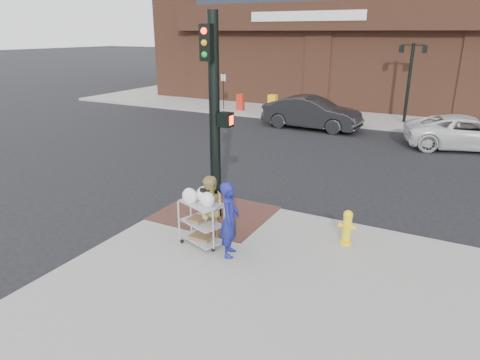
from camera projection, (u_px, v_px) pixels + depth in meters
The scene contains 13 objects.
ground at pixel (217, 237), 10.31m from camera, with size 220.00×220.00×0.00m, color black.
brick_curb_ramp at pixel (215, 213), 11.28m from camera, with size 2.80×2.40×0.01m, color #4A2722.
lamp_post at pixel (410, 74), 21.92m from camera, with size 1.32×0.22×4.00m.
parking_sign at pixel (223, 91), 26.18m from camera, with size 0.05×0.05×2.20m, color black.
traffic_signal_pole at pixel (215, 113), 10.24m from camera, with size 0.61×0.51×5.00m.
woman_blue at pixel (230, 219), 8.93m from camera, with size 0.60×0.39×1.64m, color navy.
pedestrian_tan at pixel (212, 211), 9.41m from camera, with size 0.77×0.60×1.59m, color tan.
sedan_dark at pixel (312, 113), 21.55m from camera, with size 1.71×4.90×1.62m, color black.
minivan_white at pixel (468, 133), 17.87m from camera, with size 2.29×4.98×1.38m, color silver.
utility_cart at pixel (202, 219), 9.48m from camera, with size 1.08×0.82×1.33m.
fire_hydrant at pixel (347, 227), 9.52m from camera, with size 0.38×0.27×0.82m.
newsbox_red at pixel (240, 102), 25.98m from camera, with size 0.41×0.37×0.97m, color red.
newsbox_yellow at pixel (273, 104), 24.82m from camera, with size 0.46×0.42×1.10m, color yellow.
Camera 1 is at (4.84, -7.95, 4.68)m, focal length 32.00 mm.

